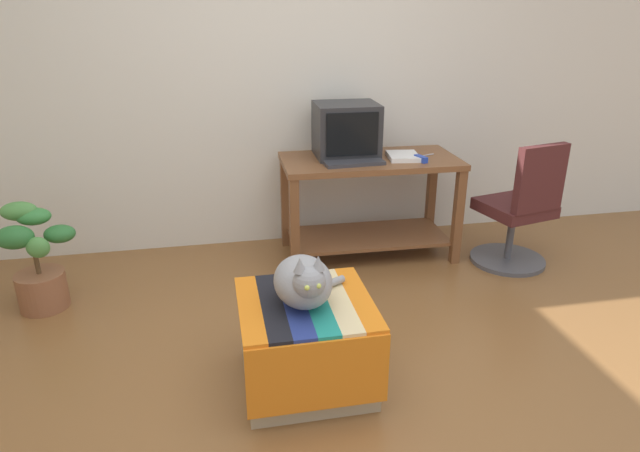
% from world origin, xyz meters
% --- Properties ---
extents(ground_plane, '(14.00, 14.00, 0.00)m').
position_xyz_m(ground_plane, '(0.00, 0.00, 0.00)').
color(ground_plane, brown).
extents(back_wall, '(8.00, 0.10, 2.60)m').
position_xyz_m(back_wall, '(0.00, 2.05, 1.30)').
color(back_wall, silver).
rests_on(back_wall, ground_plane).
extents(desk, '(1.23, 0.62, 0.72)m').
position_xyz_m(desk, '(0.54, 1.60, 0.49)').
color(desk, brown).
rests_on(desk, ground_plane).
extents(tv_monitor, '(0.44, 0.38, 0.37)m').
position_xyz_m(tv_monitor, '(0.39, 1.70, 0.90)').
color(tv_monitor, '#28282B').
rests_on(tv_monitor, desk).
extents(keyboard, '(0.41, 0.17, 0.02)m').
position_xyz_m(keyboard, '(0.39, 1.47, 0.73)').
color(keyboard, '#333338').
rests_on(keyboard, desk).
extents(book, '(0.24, 0.27, 0.03)m').
position_xyz_m(book, '(0.76, 1.55, 0.74)').
color(book, white).
rests_on(book, desk).
extents(ottoman_with_blanket, '(0.61, 0.63, 0.44)m').
position_xyz_m(ottoman_with_blanket, '(-0.16, 0.20, 0.22)').
color(ottoman_with_blanket, tan).
rests_on(ottoman_with_blanket, ground_plane).
extents(cat, '(0.37, 0.38, 0.29)m').
position_xyz_m(cat, '(-0.17, 0.18, 0.56)').
color(cat, gray).
rests_on(cat, ottoman_with_blanket).
extents(potted_plant, '(0.41, 0.29, 0.65)m').
position_xyz_m(potted_plant, '(-1.59, 1.23, 0.28)').
color(potted_plant, brown).
rests_on(potted_plant, ground_plane).
extents(office_chair, '(0.52, 0.52, 0.89)m').
position_xyz_m(office_chair, '(1.50, 1.21, 0.39)').
color(office_chair, '#4C4C51').
rests_on(office_chair, ground_plane).
extents(stapler, '(0.07, 0.12, 0.04)m').
position_xyz_m(stapler, '(0.85, 1.45, 0.74)').
color(stapler, '#2342B7').
rests_on(stapler, desk).
extents(pen, '(0.13, 0.05, 0.01)m').
position_xyz_m(pen, '(0.95, 1.59, 0.73)').
color(pen, '#B7B7BC').
rests_on(pen, desk).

